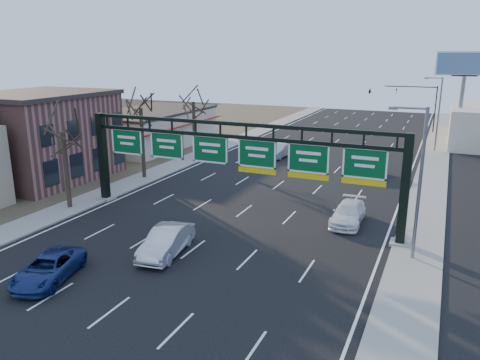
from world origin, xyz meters
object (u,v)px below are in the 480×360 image
at_px(sign_gantry, 235,158).
at_px(car_silver_sedan, 166,241).
at_px(car_white_wagon, 348,213).
at_px(car_blue_suv, 48,268).

bearing_deg(sign_gantry, car_silver_sedan, -99.78).
xyz_separation_m(sign_gantry, car_white_wagon, (7.72, 2.57, -3.90)).
xyz_separation_m(car_blue_suv, car_white_wagon, (12.95, 15.29, 0.04)).
bearing_deg(car_blue_suv, car_white_wagon, 34.76).
bearing_deg(car_silver_sedan, car_white_wagon, 40.01).
bearing_deg(sign_gantry, car_blue_suv, -112.37).
bearing_deg(car_blue_suv, car_silver_sedan, 38.77).
height_order(sign_gantry, car_white_wagon, sign_gantry).
relative_size(car_blue_suv, car_white_wagon, 0.99).
distance_m(car_blue_suv, car_silver_sedan, 6.73).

